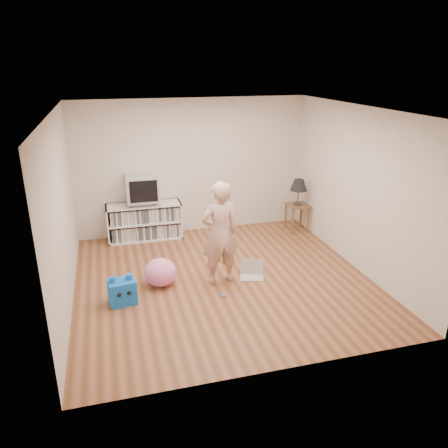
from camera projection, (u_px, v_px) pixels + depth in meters
name	position (u px, v px, depth m)	size (l,w,h in m)	color
ground	(223.00, 279.00, 6.88)	(4.50, 4.50, 0.00)	brown
walls	(223.00, 201.00, 6.43)	(4.52, 4.52, 2.60)	beige
ceiling	(223.00, 110.00, 5.97)	(4.50, 4.50, 0.01)	white
media_unit	(145.00, 221.00, 8.35)	(1.40, 0.45, 0.70)	white
dvd_deck	(143.00, 202.00, 8.20)	(0.45, 0.35, 0.07)	gray
crt_tv	(142.00, 188.00, 8.10)	(0.60, 0.53, 0.50)	#B1B1B7
side_table	(297.00, 211.00, 8.72)	(0.42, 0.42, 0.55)	brown
table_lamp	(299.00, 186.00, 8.53)	(0.34, 0.34, 0.52)	#333333
person	(220.00, 234.00, 6.51)	(0.59, 0.39, 1.62)	#CFA18D
laptop	(252.00, 272.00, 6.95)	(0.43, 0.38, 0.25)	silver
playing_cards	(223.00, 295.00, 6.39)	(0.07, 0.09, 0.02)	#4368B4
plush_blue	(122.00, 291.00, 6.15)	(0.41, 0.36, 0.43)	blue
plush_pink	(160.00, 272.00, 6.64)	(0.50, 0.50, 0.42)	pink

